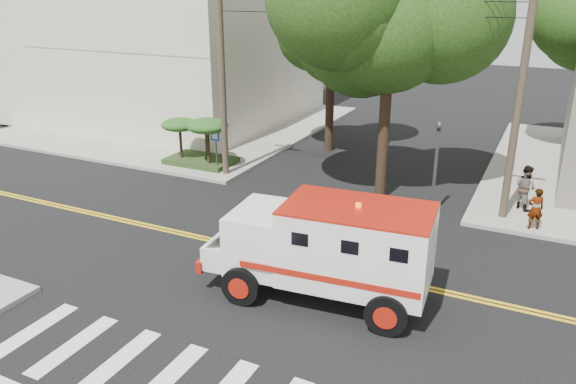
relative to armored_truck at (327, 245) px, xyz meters
The scene contains 13 objects.
ground 3.44m from the armored_truck, 144.96° to the left, with size 100.00×100.00×0.00m, color black.
sidewalk_nw 22.14m from the armored_truck, 136.36° to the left, with size 17.00×17.00×0.15m, color gray.
building_left 24.82m from the armored_truck, 137.05° to the left, with size 16.00×14.00×10.00m, color beige.
utility_pole_left 11.56m from the armored_truck, 136.24° to the left, with size 0.28×0.28×9.00m, color #382D23.
utility_pole_right 9.27m from the armored_truck, 64.35° to the left, with size 0.28×0.28×9.00m, color #382D23.
tree_main 9.73m from the armored_truck, 93.94° to the left, with size 6.08×5.70×9.85m.
tree_left 15.05m from the armored_truck, 110.90° to the left, with size 4.48×4.20×7.70m.
traffic_signal 7.48m from the armored_truck, 79.85° to the left, with size 0.15×0.18×3.60m.
accessibility_sign 11.75m from the armored_truck, 137.66° to the left, with size 0.45×0.10×2.02m.
palm_planter 12.98m from the armored_truck, 139.86° to the left, with size 3.52×2.63×2.36m.
armored_truck is the anchor object (origin of this frame).
pedestrian_a 8.77m from the armored_truck, 55.94° to the left, with size 0.55×0.36×1.51m, color gray.
pedestrian_b 10.12m from the armored_truck, 64.14° to the left, with size 0.84×0.66×1.73m, color gray.
Camera 1 is at (7.52, -14.54, 8.30)m, focal length 35.00 mm.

